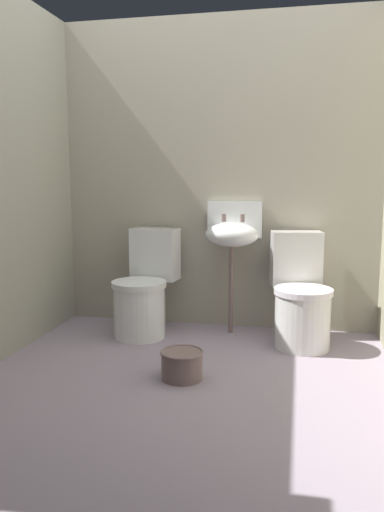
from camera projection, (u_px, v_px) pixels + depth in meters
ground_plane at (180, 394)px, 2.86m from camera, size 2.85×2.94×0.08m
wall_back at (219, 175)px, 3.95m from camera, size 2.85×0.10×2.37m
toilet_left at (144, 292)px, 3.80m from camera, size 0.45×0.63×0.78m
toilet_right at (301, 299)px, 3.56m from camera, size 0.48×0.65×0.78m
sink at (232, 234)px, 3.78m from camera, size 0.42×0.35×0.99m
bucket at (182, 364)px, 2.97m from camera, size 0.26×0.26×0.17m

